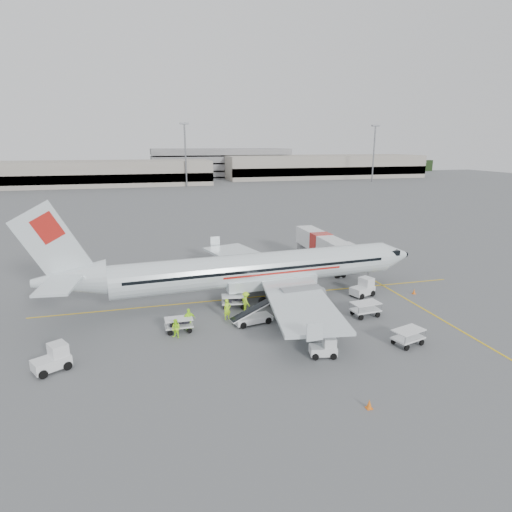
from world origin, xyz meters
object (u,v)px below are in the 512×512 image
at_px(belt_loader, 253,310).
at_px(tug_fore, 362,287).
at_px(aircraft, 259,248).
at_px(tug_mid, 323,347).
at_px(tug_aft, 51,358).
at_px(jet_bridge, 321,249).

bearing_deg(belt_loader, tug_fore, 6.27).
bearing_deg(aircraft, tug_fore, -16.32).
distance_m(tug_mid, tug_aft, 19.21).
bearing_deg(aircraft, tug_aft, -153.68).
xyz_separation_m(jet_bridge, tug_fore, (-0.48, -11.96, -1.13)).
distance_m(jet_bridge, tug_mid, 24.83).
bearing_deg(belt_loader, tug_aft, -175.22).
height_order(tug_mid, tug_aft, tug_aft).
xyz_separation_m(aircraft, tug_fore, (10.39, -2.31, -4.30)).
relative_size(aircraft, tug_aft, 15.91).
relative_size(aircraft, tug_fore, 15.61).
relative_size(aircraft, tug_mid, 19.45).
distance_m(belt_loader, tug_fore, 13.19).
distance_m(belt_loader, tug_aft, 16.03).
bearing_deg(jet_bridge, tug_aft, -145.70).
distance_m(aircraft, jet_bridge, 14.88).
bearing_deg(tug_mid, belt_loader, 127.86).
height_order(aircraft, jet_bridge, aircraft).
bearing_deg(tug_mid, aircraft, 107.10).
bearing_deg(aircraft, jet_bridge, 37.80).
xyz_separation_m(jet_bridge, belt_loader, (-13.12, -15.74, -0.88)).
height_order(aircraft, tug_mid, aircraft).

